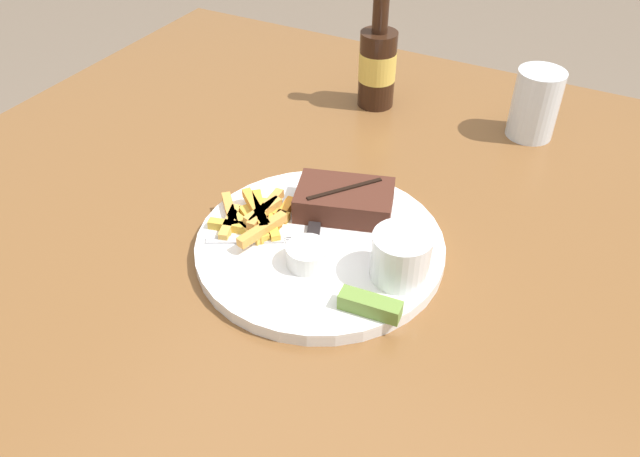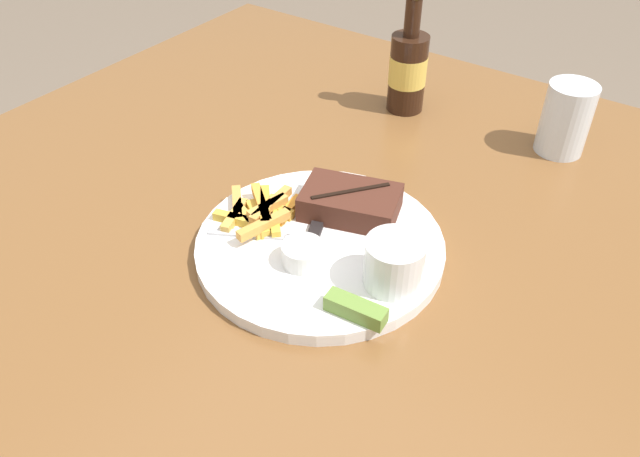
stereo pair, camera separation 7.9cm
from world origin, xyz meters
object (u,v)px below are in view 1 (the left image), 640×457
Objects in this scene: steak_portion at (342,199)px; coleslaw_cup at (401,254)px; drinking_glass at (535,104)px; dipping_sauce_cup at (307,254)px; fork_utensil at (254,240)px; knife_utensil at (316,218)px; dinner_plate at (320,246)px; pickle_spear at (370,305)px; beer_bottle at (377,64)px.

steak_portion is 2.06× the size of coleslaw_cup.
dipping_sauce_cup is at bearing -109.46° from drinking_glass.
knife_utensil is at bearing 28.42° from fork_utensil.
fork_utensil is at bearing -151.46° from dinner_plate.
beer_bottle reaches higher than pickle_spear.
drinking_glass is at bearing 67.86° from dinner_plate.
coleslaw_cup is 0.46m from beer_bottle.
knife_utensil is at bearing -117.03° from drinking_glass.
coleslaw_cup is at bearing 84.27° from pickle_spear.
dipping_sauce_cup is at bearing 159.54° from pickle_spear.
fork_utensil is (-0.07, -0.11, -0.02)m from steak_portion.
steak_portion is 0.92× the size of knife_utensil.
pickle_spear is 0.51m from drinking_glass.
dinner_plate is 0.08m from steak_portion.
coleslaw_cup reaches higher than fork_utensil.
steak_portion reaches higher than knife_utensil.
coleslaw_cup reaches higher than steak_portion.
knife_utensil is at bearing -121.82° from steak_portion.
beer_bottle reaches higher than knife_utensil.
dinner_plate is 2.83× the size of drinking_glass.
beer_bottle is (-0.02, 0.44, 0.06)m from fork_utensil.
steak_portion is 0.68× the size of beer_bottle.
drinking_glass is (0.06, 0.43, 0.00)m from coleslaw_cup.
drinking_glass is (0.20, 0.38, 0.04)m from knife_utensil.
steak_portion reaches higher than dipping_sauce_cup.
coleslaw_cup is at bearing -97.48° from drinking_glass.
steak_portion is 0.04m from knife_utensil.
steak_portion is at bearing 144.68° from coleslaw_cup.
beer_bottle is (-0.09, 0.33, 0.04)m from steak_portion.
drinking_glass is (0.27, 0.02, -0.02)m from beer_bottle.
pickle_spear is at bearing -155.00° from knife_utensil.
steak_portion is 1.29× the size of drinking_glass.
dinner_plate is 0.12m from coleslaw_cup.
coleslaw_cup is 0.44m from drinking_glass.
knife_utensil is (-0.03, 0.08, -0.01)m from dipping_sauce_cup.
steak_portion is 0.39m from drinking_glass.
dinner_plate is at bearing 98.16° from dipping_sauce_cup.
coleslaw_cup is 0.45× the size of knife_utensil.
drinking_glass is at bearing 63.47° from steak_portion.
coleslaw_cup is at bearing -62.74° from beer_bottle.
dipping_sauce_cup is 0.11m from pickle_spear.
coleslaw_cup is at bearing -35.32° from steak_portion.
drinking_glass is at bearing 70.54° from dipping_sauce_cup.
knife_utensil is 1.40× the size of drinking_glass.
coleslaw_cup is 0.07m from pickle_spear.
beer_bottle reaches higher than dinner_plate.
dipping_sauce_cup is 0.46× the size of drinking_glass.
drinking_glass reaches higher than knife_utensil.
beer_bottle is at bearing 117.26° from coleslaw_cup.
beer_bottle reaches higher than dipping_sauce_cup.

